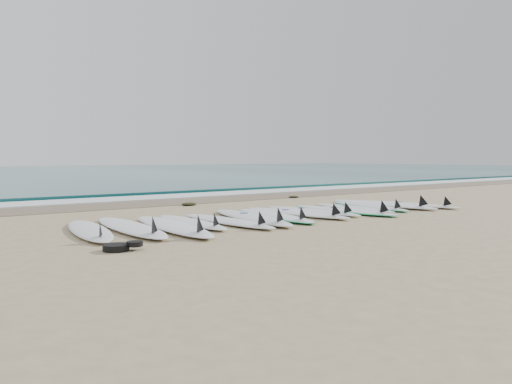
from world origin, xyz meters
TOP-DOWN VIEW (x-y plane):
  - ground at (0.00, 0.00)m, footprint 120.00×120.00m
  - wet_sand_band at (0.00, 4.10)m, footprint 120.00×1.80m
  - foam_band at (0.00, 5.50)m, footprint 120.00×1.40m
  - wave_crest at (0.00, 7.00)m, footprint 120.00×1.00m
  - surfboard_0 at (-3.73, 0.11)m, footprint 0.95×2.59m
  - surfboard_1 at (-3.12, 0.02)m, footprint 0.79×2.85m
  - surfboard_2 at (-2.54, -0.27)m, footprint 0.90×2.92m
  - surfboard_3 at (-2.01, 0.05)m, footprint 0.60×2.35m
  - surfboard_4 at (-1.45, -0.23)m, footprint 0.61×2.53m
  - surfboard_5 at (-0.85, -0.09)m, footprint 1.07×2.91m
  - surfboard_6 at (-0.29, -0.06)m, footprint 0.98×2.64m
  - surfboard_7 at (0.32, -0.03)m, footprint 0.89×2.68m
  - surfboard_8 at (0.83, 0.08)m, footprint 0.81×2.52m
  - surfboard_9 at (1.43, -0.24)m, footprint 0.90×2.63m
  - surfboard_10 at (2.00, 0.01)m, footprint 0.53×2.31m
  - surfboard_11 at (2.56, 0.06)m, footprint 0.93×2.46m
  - surfboard_12 at (3.09, 0.07)m, footprint 0.73×2.90m
  - surfboard_13 at (3.66, -0.26)m, footprint 0.78×2.52m
  - seaweed_near at (-0.39, 3.03)m, footprint 0.37×0.29m
  - seaweed_far at (3.07, 3.22)m, footprint 0.31×0.24m
  - leash_coil at (-3.90, -1.48)m, footprint 0.46×0.36m

SIDE VIEW (x-z plane):
  - ground at x=0.00m, z-range 0.00..0.00m
  - wet_sand_band at x=0.00m, z-range 0.00..0.01m
  - foam_band at x=0.00m, z-range 0.00..0.04m
  - seaweed_far at x=3.07m, z-range 0.00..0.06m
  - seaweed_near at x=-0.39m, z-range 0.00..0.07m
  - surfboard_11 at x=2.56m, z-range -0.11..0.20m
  - surfboard_9 at x=1.43m, z-range -0.11..0.21m
  - surfboard_6 at x=-0.29m, z-range -0.12..0.21m
  - leash_coil at x=-3.90m, z-range -0.01..0.10m
  - wave_crest at x=0.00m, z-range 0.00..0.10m
  - surfboard_10 at x=2.00m, z-range -0.10..0.20m
  - surfboard_3 at x=-2.01m, z-range -0.10..0.20m
  - surfboard_8 at x=0.83m, z-range -0.10..0.21m
  - surfboard_13 at x=3.66m, z-range -0.10..0.21m
  - surfboard_4 at x=-1.45m, z-range -0.11..0.22m
  - surfboard_0 at x=-3.73m, z-range -0.11..0.22m
  - surfboard_7 at x=0.32m, z-range -0.11..0.23m
  - surfboard_1 at x=-3.12m, z-range -0.12..0.24m
  - surfboard_5 at x=-0.85m, z-range -0.12..0.25m
  - surfboard_2 at x=-2.54m, z-range -0.12..0.25m
  - surfboard_12 at x=3.09m, z-range -0.12..0.25m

